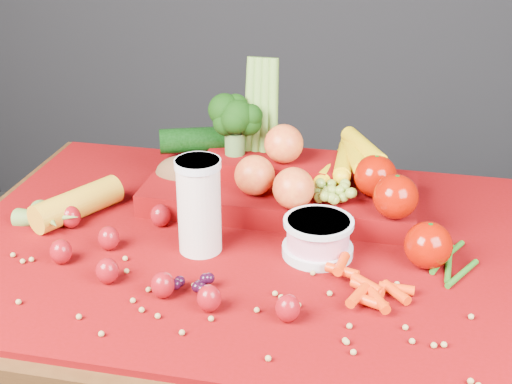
% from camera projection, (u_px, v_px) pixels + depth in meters
% --- Properties ---
extents(table, '(1.10, 0.80, 0.75)m').
position_uv_depth(table, '(254.00, 292.00, 1.31)').
color(table, '#321A0B').
rests_on(table, ground).
extents(red_cloth, '(1.05, 0.75, 0.01)m').
position_uv_depth(red_cloth, '(254.00, 244.00, 1.27)').
color(red_cloth, '#650308').
rests_on(red_cloth, table).
extents(milk_glass, '(0.08, 0.08, 0.17)m').
position_uv_depth(milk_glass, '(199.00, 203.00, 1.20)').
color(milk_glass, beige).
rests_on(milk_glass, red_cloth).
extents(yogurt_bowl, '(0.12, 0.12, 0.07)m').
position_uv_depth(yogurt_bowl, '(318.00, 236.00, 1.21)').
color(yogurt_bowl, silver).
rests_on(yogurt_bowl, red_cloth).
extents(strawberry_scatter, '(0.48, 0.28, 0.05)m').
position_uv_depth(strawberry_scatter, '(142.00, 256.00, 1.17)').
color(strawberry_scatter, maroon).
rests_on(strawberry_scatter, red_cloth).
extents(dark_grape_cluster, '(0.06, 0.05, 0.03)m').
position_uv_depth(dark_grape_cluster, '(193.00, 284.00, 1.12)').
color(dark_grape_cluster, black).
rests_on(dark_grape_cluster, red_cloth).
extents(soybean_scatter, '(0.84, 0.24, 0.01)m').
position_uv_depth(soybean_scatter, '(226.00, 302.00, 1.09)').
color(soybean_scatter, '#A68747').
rests_on(soybean_scatter, red_cloth).
extents(corn_ear, '(0.24, 0.26, 0.06)m').
position_uv_depth(corn_ear, '(57.00, 213.00, 1.32)').
color(corn_ear, orange).
rests_on(corn_ear, red_cloth).
extents(potato, '(0.12, 0.08, 0.08)m').
position_uv_depth(potato, '(183.00, 175.00, 1.43)').
color(potato, brown).
rests_on(potato, red_cloth).
extents(baby_carrot_pile, '(0.17, 0.17, 0.03)m').
position_uv_depth(baby_carrot_pile, '(368.00, 285.00, 1.11)').
color(baby_carrot_pile, red).
rests_on(baby_carrot_pile, red_cloth).
extents(green_bean_pile, '(0.14, 0.12, 0.01)m').
position_uv_depth(green_bean_pile, '(450.00, 263.00, 1.19)').
color(green_bean_pile, '#226116').
rests_on(green_bean_pile, red_cloth).
extents(produce_mound, '(0.59, 0.36, 0.27)m').
position_uv_depth(produce_mound, '(292.00, 178.00, 1.37)').
color(produce_mound, '#650308').
rests_on(produce_mound, red_cloth).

